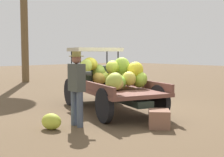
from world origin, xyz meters
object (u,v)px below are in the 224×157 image
loose_banana_bunch (51,121)px  truck (105,78)px  farmer (77,84)px  wooden_crate (159,119)px

loose_banana_bunch → truck: bearing=-67.4°
farmer → wooden_crate: size_ratio=3.27×
truck → farmer: truck is taller
truck → loose_banana_bunch: size_ratio=9.37×
farmer → wooden_crate: bearing=-43.1°
truck → wooden_crate: bearing=-177.0°
wooden_crate → loose_banana_bunch: (1.54, 1.89, -0.02)m
truck → loose_banana_bunch: 2.92m
truck → farmer: bearing=139.8°
truck → wooden_crate: size_ratio=8.73×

